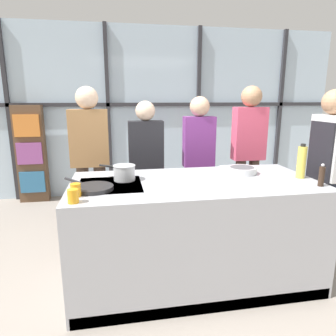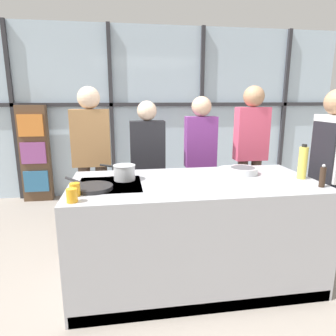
{
  "view_description": "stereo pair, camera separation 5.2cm",
  "coord_description": "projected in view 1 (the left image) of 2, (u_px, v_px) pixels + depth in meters",
  "views": [
    {
      "loc": [
        -0.66,
        -2.43,
        1.64
      ],
      "look_at": [
        -0.22,
        0.1,
        1.04
      ],
      "focal_mm": 32.0,
      "sensor_mm": 36.0,
      "label": 1
    },
    {
      "loc": [
        -0.61,
        -2.44,
        1.64
      ],
      "look_at": [
        -0.22,
        0.1,
        1.04
      ],
      "focal_mm": 32.0,
      "sensor_mm": 36.0,
      "label": 2
    }
  ],
  "objects": [
    {
      "name": "ground_plane",
      "position": [
        193.0,
        277.0,
        2.82
      ],
      "size": [
        18.0,
        18.0,
        0.0
      ],
      "primitive_type": "plane",
      "color": "gray"
    },
    {
      "name": "back_window_wall",
      "position": [
        154.0,
        113.0,
        5.12
      ],
      "size": [
        6.4,
        0.1,
        2.8
      ],
      "color": "silver",
      "rests_on": "ground_plane"
    },
    {
      "name": "bookshelf",
      "position": [
        31.0,
        154.0,
        4.75
      ],
      "size": [
        0.45,
        0.19,
        1.54
      ],
      "color": "brown",
      "rests_on": "ground_plane"
    },
    {
      "name": "demo_island",
      "position": [
        193.0,
        231.0,
        2.71
      ],
      "size": [
        2.13,
        1.01,
        0.94
      ],
      "color": "#A8AAB2",
      "rests_on": "ground_plane"
    },
    {
      "name": "chef",
      "position": [
        327.0,
        165.0,
        2.95
      ],
      "size": [
        0.24,
        0.39,
        1.73
      ],
      "rotation": [
        0.0,
        0.0,
        1.57
      ],
      "color": "#232838",
      "rests_on": "ground_plane"
    },
    {
      "name": "spectator_far_left",
      "position": [
        90.0,
        154.0,
        3.4
      ],
      "size": [
        0.43,
        0.25,
        1.77
      ],
      "rotation": [
        0.0,
        0.0,
        3.14
      ],
      "color": "#47382D",
      "rests_on": "ground_plane"
    },
    {
      "name": "spectator_center_left",
      "position": [
        146.0,
        160.0,
        3.53
      ],
      "size": [
        0.4,
        0.23,
        1.61
      ],
      "rotation": [
        0.0,
        0.0,
        3.14
      ],
      "color": "#47382D",
      "rests_on": "ground_plane"
    },
    {
      "name": "spectator_center_right",
      "position": [
        199.0,
        155.0,
        3.62
      ],
      "size": [
        0.37,
        0.23,
        1.66
      ],
      "rotation": [
        0.0,
        0.0,
        3.14
      ],
      "color": "black",
      "rests_on": "ground_plane"
    },
    {
      "name": "spectator_far_right",
      "position": [
        248.0,
        147.0,
        3.71
      ],
      "size": [
        0.4,
        0.25,
        1.79
      ],
      "rotation": [
        0.0,
        0.0,
        3.14
      ],
      "color": "#47382D",
      "rests_on": "ground_plane"
    },
    {
      "name": "frying_pan",
      "position": [
        93.0,
        188.0,
        2.34
      ],
      "size": [
        0.42,
        0.47,
        0.03
      ],
      "color": "#232326",
      "rests_on": "demo_island"
    },
    {
      "name": "saucepan",
      "position": [
        124.0,
        172.0,
        2.61
      ],
      "size": [
        0.32,
        0.25,
        0.13
      ],
      "color": "silver",
      "rests_on": "demo_island"
    },
    {
      "name": "white_plate",
      "position": [
        229.0,
        168.0,
        3.04
      ],
      "size": [
        0.23,
        0.23,
        0.01
      ],
      "primitive_type": "cylinder",
      "color": "white",
      "rests_on": "demo_island"
    },
    {
      "name": "mixing_bowl",
      "position": [
        242.0,
        170.0,
        2.85
      ],
      "size": [
        0.28,
        0.28,
        0.06
      ],
      "color": "silver",
      "rests_on": "demo_island"
    },
    {
      "name": "oil_bottle",
      "position": [
        301.0,
        162.0,
        2.67
      ],
      "size": [
        0.08,
        0.08,
        0.31
      ],
      "color": "#E0CC4C",
      "rests_on": "demo_island"
    },
    {
      "name": "pepper_grinder",
      "position": [
        322.0,
        176.0,
        2.43
      ],
      "size": [
        0.05,
        0.05,
        0.19
      ],
      "color": "#332319",
      "rests_on": "demo_island"
    },
    {
      "name": "juice_glass_near",
      "position": [
        73.0,
        196.0,
        2.04
      ],
      "size": [
        0.08,
        0.08,
        0.1
      ],
      "primitive_type": "cylinder",
      "color": "orange",
      "rests_on": "demo_island"
    },
    {
      "name": "juice_glass_far",
      "position": [
        76.0,
        190.0,
        2.18
      ],
      "size": [
        0.08,
        0.08,
        0.1
      ],
      "primitive_type": "cylinder",
      "color": "orange",
      "rests_on": "demo_island"
    }
  ]
}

